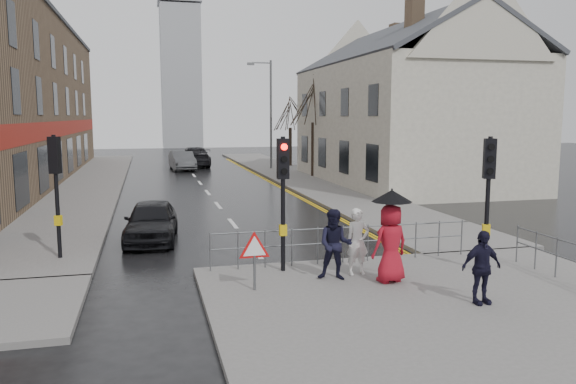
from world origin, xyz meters
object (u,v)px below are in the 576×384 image
car_mid (182,160)px  car_parked (151,221)px  pedestrian_a (358,242)px  pedestrian_d (481,267)px  pedestrian_with_umbrella (391,234)px  pedestrian_b (335,245)px

car_mid → car_parked: bearing=-100.4°
pedestrian_a → car_parked: 7.52m
pedestrian_d → car_parked: bearing=125.4°
pedestrian_with_umbrella → car_mid: (-2.95, 30.98, -0.56)m
car_parked → car_mid: (2.48, 24.48, 0.07)m
pedestrian_with_umbrella → pedestrian_d: 2.27m
pedestrian_a → car_mid: pedestrian_a is taller
pedestrian_d → car_mid: bearing=94.3°
pedestrian_b → pedestrian_with_umbrella: bearing=-0.7°
pedestrian_b → car_mid: pedestrian_b is taller
pedestrian_b → pedestrian_d: bearing=-22.7°
pedestrian_a → pedestrian_b: pedestrian_b is taller
pedestrian_b → pedestrian_d: size_ratio=1.10×
pedestrian_d → pedestrian_b: bearing=131.8°
pedestrian_d → car_mid: 33.13m
pedestrian_a → car_mid: 30.27m
car_mid → pedestrian_with_umbrella: bearing=-89.2°
pedestrian_with_umbrella → car_parked: pedestrian_with_umbrella is taller
pedestrian_a → car_mid: (-2.44, 30.17, -0.23)m
pedestrian_b → car_parked: size_ratio=0.44×
pedestrian_a → pedestrian_with_umbrella: bearing=-61.8°
pedestrian_a → pedestrian_with_umbrella: size_ratio=0.75×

